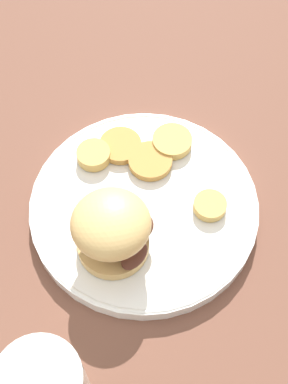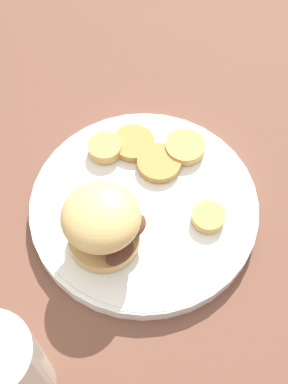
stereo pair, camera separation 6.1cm
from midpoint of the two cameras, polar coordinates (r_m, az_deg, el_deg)
ground_plane at (r=0.65m, az=-2.68°, el=-2.27°), size 4.00×4.00×0.00m
dinner_plate at (r=0.64m, az=-2.72°, el=-1.78°), size 0.27×0.27×0.02m
sandwich at (r=0.58m, az=-6.47°, el=-4.21°), size 0.10×0.09×0.08m
potato_round_0 at (r=0.63m, az=4.30°, el=-1.70°), size 0.04×0.04×0.01m
potato_round_1 at (r=0.68m, az=-5.13°, el=4.75°), size 0.05×0.05×0.01m
potato_round_2 at (r=0.66m, az=-1.97°, el=3.11°), size 0.05×0.05×0.01m
potato_round_3 at (r=0.68m, az=0.43°, el=5.22°), size 0.05×0.05×0.01m
potato_round_4 at (r=0.67m, az=-7.93°, el=3.78°), size 0.04×0.04×0.01m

